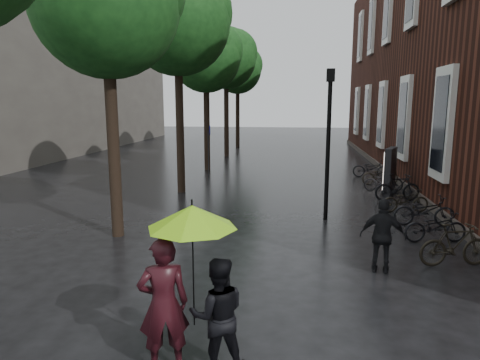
% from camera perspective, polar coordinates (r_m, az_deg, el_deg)
% --- Properties ---
extents(bg_building, '(16.00, 30.00, 14.00)m').
position_cam_1_polar(bg_building, '(39.39, -28.82, 13.95)').
color(bg_building, '#47423D').
rests_on(bg_building, ground).
extents(street_trees, '(4.33, 34.03, 8.91)m').
position_cam_1_polar(street_trees, '(20.61, -6.29, 17.69)').
color(street_trees, black).
rests_on(street_trees, ground).
extents(person_burgundy, '(0.82, 0.69, 1.92)m').
position_cam_1_polar(person_burgundy, '(6.17, -10.16, -16.03)').
color(person_burgundy, black).
rests_on(person_burgundy, ground).
extents(person_black, '(0.92, 0.80, 1.64)m').
position_cam_1_polar(person_black, '(6.14, -2.97, -17.51)').
color(person_black, black).
rests_on(person_black, ground).
extents(lime_umbrella, '(1.23, 1.23, 1.80)m').
position_cam_1_polar(lime_umbrella, '(5.76, -6.41, -4.88)').
color(lime_umbrella, black).
rests_on(lime_umbrella, ground).
extents(pedestrian_walking, '(1.03, 0.59, 1.65)m').
position_cam_1_polar(pedestrian_walking, '(9.85, 18.51, -7.09)').
color(pedestrian_walking, black).
rests_on(pedestrian_walking, ground).
extents(parked_bicycles, '(2.01, 12.59, 1.05)m').
position_cam_1_polar(parked_bicycles, '(16.43, 20.53, -1.64)').
color(parked_bicycles, black).
rests_on(parked_bicycles, ground).
extents(ad_lightbox, '(0.29, 1.25, 1.88)m').
position_cam_1_polar(ad_lightbox, '(18.30, 19.33, 1.16)').
color(ad_lightbox, black).
rests_on(ad_lightbox, ground).
extents(lamp_post, '(0.24, 0.24, 4.67)m').
position_cam_1_polar(lamp_post, '(13.47, 11.74, 6.52)').
color(lamp_post, black).
rests_on(lamp_post, ground).
extents(cycle_sign, '(0.13, 0.46, 2.52)m').
position_cam_1_polar(cycle_sign, '(21.67, -4.14, 4.98)').
color(cycle_sign, '#262628').
rests_on(cycle_sign, ground).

